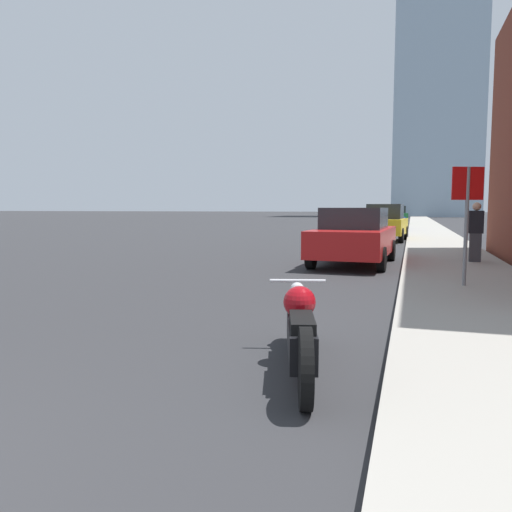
# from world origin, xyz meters

# --- Properties ---
(sidewalk) EXTENTS (2.60, 240.00, 0.15)m
(sidewalk) POSITION_xyz_m (4.86, 40.00, 0.07)
(sidewalk) COLOR #9E998E
(sidewalk) RESTS_ON ground_plane
(distant_tower) EXTENTS (14.70, 14.70, 55.43)m
(distant_tower) POSITION_xyz_m (7.60, 96.00, 27.71)
(distant_tower) COLOR #9EB7CC
(distant_tower) RESTS_ON ground_plane
(motorcycle) EXTENTS (0.87, 2.41, 0.80)m
(motorcycle) POSITION_xyz_m (2.75, 3.87, 0.40)
(motorcycle) COLOR black
(motorcycle) RESTS_ON ground_plane
(parked_car_red) EXTENTS (2.15, 4.57, 1.59)m
(parked_car_red) POSITION_xyz_m (2.24, 13.27, 0.80)
(parked_car_red) COLOR red
(parked_car_red) RESTS_ON ground_plane
(parked_car_yellow) EXTENTS (2.13, 3.99, 1.76)m
(parked_car_yellow) POSITION_xyz_m (2.55, 23.81, 0.87)
(parked_car_yellow) COLOR gold
(parked_car_yellow) RESTS_ON ground_plane
(parked_car_blue) EXTENTS (2.08, 4.49, 1.63)m
(parked_car_blue) POSITION_xyz_m (2.42, 34.30, 0.82)
(parked_car_blue) COLOR #1E3899
(parked_car_blue) RESTS_ON ground_plane
(parked_car_green) EXTENTS (2.25, 4.04, 1.75)m
(parked_car_green) POSITION_xyz_m (2.35, 46.90, 0.88)
(parked_car_green) COLOR #1E6B33
(parked_car_green) RESTS_ON ground_plane
(stop_sign) EXTENTS (0.57, 0.26, 2.18)m
(stop_sign) POSITION_xyz_m (4.72, 9.11, 1.64)
(stop_sign) COLOR slate
(stop_sign) RESTS_ON sidewalk
(pedestrian) EXTENTS (0.36, 0.22, 1.58)m
(pedestrian) POSITION_xyz_m (5.40, 13.60, 0.95)
(pedestrian) COLOR #38383D
(pedestrian) RESTS_ON sidewalk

